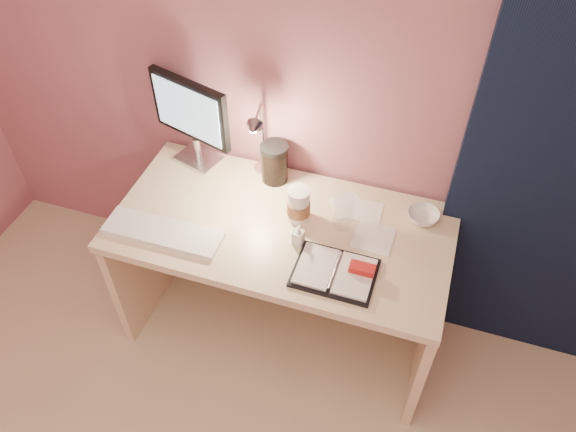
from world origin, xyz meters
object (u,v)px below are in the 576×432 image
(coffee_cup, at_px, (299,205))
(desk_lamp, at_px, (251,140))
(clear_cup, at_px, (344,212))
(keyboard, at_px, (163,232))
(desk, at_px, (287,248))
(bowl, at_px, (423,216))
(planner, at_px, (337,272))
(lotion_bottle, at_px, (298,235))
(monitor, at_px, (192,114))
(dark_jar, at_px, (275,164))

(coffee_cup, relative_size, desk_lamp, 0.41)
(coffee_cup, distance_m, clear_cup, 0.19)
(keyboard, height_order, desk_lamp, desk_lamp)
(keyboard, relative_size, coffee_cup, 3.14)
(desk, height_order, desk_lamp, desk_lamp)
(clear_cup, bearing_deg, bowl, 22.87)
(planner, distance_m, coffee_cup, 0.33)
(lotion_bottle, bearing_deg, planner, -29.08)
(keyboard, relative_size, lotion_bottle, 5.19)
(clear_cup, xyz_separation_m, desk_lamp, (-0.44, 0.12, 0.17))
(clear_cup, distance_m, lotion_bottle, 0.21)
(monitor, height_order, planner, monitor)
(planner, xyz_separation_m, desk_lamp, (-0.49, 0.38, 0.23))
(desk, height_order, keyboard, keyboard)
(desk, relative_size, dark_jar, 8.36)
(monitor, relative_size, keyboard, 0.87)
(coffee_cup, height_order, clear_cup, coffee_cup)
(keyboard, xyz_separation_m, desk_lamp, (0.24, 0.41, 0.23))
(planner, relative_size, coffee_cup, 1.99)
(monitor, height_order, clear_cup, monitor)
(desk, distance_m, keyboard, 0.57)
(keyboard, height_order, planner, planner)
(clear_cup, distance_m, dark_jar, 0.40)
(keyboard, relative_size, desk_lamp, 1.29)
(desk_lamp, bearing_deg, lotion_bottle, -52.02)
(keyboard, relative_size, dark_jar, 2.94)
(desk_lamp, bearing_deg, planner, -47.24)
(keyboard, xyz_separation_m, clear_cup, (0.68, 0.28, 0.06))
(coffee_cup, bearing_deg, desk_lamp, 150.29)
(planner, distance_m, bowl, 0.47)
(monitor, xyz_separation_m, bowl, (1.05, -0.06, -0.24))
(bowl, distance_m, dark_jar, 0.67)
(bowl, height_order, desk_lamp, desk_lamp)
(desk, distance_m, bowl, 0.62)
(desk, distance_m, coffee_cup, 0.30)
(desk, bearing_deg, monitor, 157.85)
(keyboard, distance_m, bowl, 1.07)
(desk, height_order, coffee_cup, coffee_cup)
(monitor, height_order, keyboard, monitor)
(coffee_cup, xyz_separation_m, desk_lamp, (-0.26, 0.15, 0.17))
(clear_cup, xyz_separation_m, dark_jar, (-0.36, 0.18, 0.01))
(monitor, distance_m, clear_cup, 0.78)
(dark_jar, bearing_deg, lotion_bottle, -57.10)
(coffee_cup, bearing_deg, desk, 168.74)
(monitor, height_order, desk_lamp, monitor)
(clear_cup, bearing_deg, monitor, 165.47)
(planner, height_order, lotion_bottle, lotion_bottle)
(desk, relative_size, monitor, 3.26)
(desk, xyz_separation_m, planner, (0.28, -0.25, 0.24))
(monitor, relative_size, desk_lamp, 1.12)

